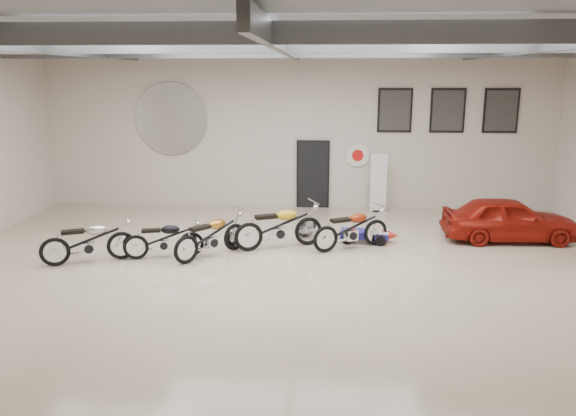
# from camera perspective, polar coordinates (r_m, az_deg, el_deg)

# --- Properties ---
(floor) EXTENTS (16.00, 12.00, 0.01)m
(floor) POSITION_cam_1_polar(r_m,az_deg,el_deg) (12.43, -0.35, -6.23)
(floor) COLOR #BEAA91
(floor) RESTS_ON ground
(ceiling) EXTENTS (16.00, 12.00, 0.01)m
(ceiling) POSITION_cam_1_polar(r_m,az_deg,el_deg) (11.73, -0.38, 17.43)
(ceiling) COLOR gray
(ceiling) RESTS_ON back_wall
(back_wall) EXTENTS (16.00, 0.02, 5.00)m
(back_wall) POSITION_cam_1_polar(r_m,az_deg,el_deg) (17.77, 0.97, 8.01)
(back_wall) COLOR beige
(back_wall) RESTS_ON floor
(ceiling_beams) EXTENTS (15.80, 11.80, 0.32)m
(ceiling_beams) POSITION_cam_1_polar(r_m,az_deg,el_deg) (11.72, -0.38, 16.21)
(ceiling_beams) COLOR #595C60
(ceiling_beams) RESTS_ON ceiling
(door) EXTENTS (0.92, 0.08, 2.10)m
(door) POSITION_cam_1_polar(r_m,az_deg,el_deg) (17.91, 2.55, 3.36)
(door) COLOR black
(door) RESTS_ON back_wall
(logo_plaque) EXTENTS (2.30, 0.06, 1.16)m
(logo_plaque) POSITION_cam_1_polar(r_m,az_deg,el_deg) (18.32, -11.78, 8.84)
(logo_plaque) COLOR silver
(logo_plaque) RESTS_ON back_wall
(poster_left) EXTENTS (1.05, 0.08, 1.35)m
(poster_left) POSITION_cam_1_polar(r_m,az_deg,el_deg) (17.81, 10.81, 9.73)
(poster_left) COLOR black
(poster_left) RESTS_ON back_wall
(poster_mid) EXTENTS (1.05, 0.08, 1.35)m
(poster_mid) POSITION_cam_1_polar(r_m,az_deg,el_deg) (18.07, 15.91, 9.51)
(poster_mid) COLOR black
(poster_mid) RESTS_ON back_wall
(poster_right) EXTENTS (1.05, 0.08, 1.35)m
(poster_right) POSITION_cam_1_polar(r_m,az_deg,el_deg) (18.48, 20.83, 9.23)
(poster_right) COLOR black
(poster_right) RESTS_ON back_wall
(oil_sign) EXTENTS (0.72, 0.10, 0.72)m
(oil_sign) POSITION_cam_1_polar(r_m,az_deg,el_deg) (17.83, 7.09, 5.34)
(oil_sign) COLOR white
(oil_sign) RESTS_ON back_wall
(banner_stand) EXTENTS (0.51, 0.23, 1.83)m
(banner_stand) POSITION_cam_1_polar(r_m,az_deg,el_deg) (17.57, 9.18, 2.55)
(banner_stand) COLOR white
(banner_stand) RESTS_ON floor
(motorcycle_silver) EXTENTS (2.12, 1.39, 1.06)m
(motorcycle_silver) POSITION_cam_1_polar(r_m,az_deg,el_deg) (13.47, -19.65, -3.11)
(motorcycle_silver) COLOR silver
(motorcycle_silver) RESTS_ON floor
(motorcycle_black) EXTENTS (1.89, 1.02, 0.94)m
(motorcycle_black) POSITION_cam_1_polar(r_m,az_deg,el_deg) (13.36, -12.53, -3.02)
(motorcycle_black) COLOR silver
(motorcycle_black) RESTS_ON floor
(motorcycle_gold) EXTENTS (1.82, 1.95, 1.06)m
(motorcycle_gold) POSITION_cam_1_polar(r_m,az_deg,el_deg) (13.23, -7.82, -2.72)
(motorcycle_gold) COLOR silver
(motorcycle_gold) RESTS_ON floor
(motorcycle_yellow) EXTENTS (2.30, 1.49, 1.15)m
(motorcycle_yellow) POSITION_cam_1_polar(r_m,az_deg,el_deg) (13.74, -0.93, -1.78)
(motorcycle_yellow) COLOR silver
(motorcycle_yellow) RESTS_ON floor
(motorcycle_red) EXTENTS (2.08, 1.52, 1.05)m
(motorcycle_red) POSITION_cam_1_polar(r_m,az_deg,el_deg) (13.79, 6.44, -2.02)
(motorcycle_red) COLOR silver
(motorcycle_red) RESTS_ON floor
(go_kart) EXTENTS (1.57, 0.85, 0.54)m
(go_kart) POSITION_cam_1_polar(r_m,az_deg,el_deg) (14.46, 8.29, -2.40)
(go_kart) COLOR navy
(go_kart) RESTS_ON floor
(vintage_car) EXTENTS (1.43, 3.36, 1.13)m
(vintage_car) POSITION_cam_1_polar(r_m,az_deg,el_deg) (15.46, 21.52, -1.04)
(vintage_car) COLOR maroon
(vintage_car) RESTS_ON floor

